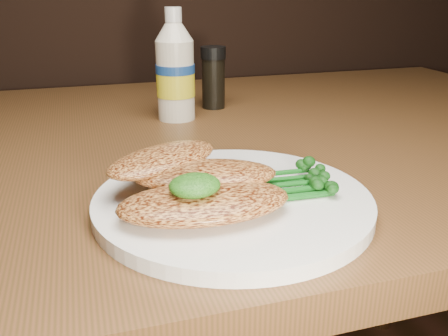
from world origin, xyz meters
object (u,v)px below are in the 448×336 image
object	(u,v)px
dining_table	(252,331)
pepper_grinder	(213,78)
plate	(233,201)
mayo_bottle	(175,65)

from	to	relation	value
dining_table	pepper_grinder	xyz separation A→B (m)	(-0.03, 0.14, 0.43)
plate	pepper_grinder	distance (m)	0.40
plate	pepper_grinder	xyz separation A→B (m)	(0.09, 0.39, 0.05)
mayo_bottle	pepper_grinder	bearing A→B (deg)	34.55
mayo_bottle	plate	bearing A→B (deg)	-92.43
dining_table	plate	world-z (taller)	plate
plate	dining_table	bearing A→B (deg)	64.65
dining_table	pepper_grinder	world-z (taller)	pepper_grinder
plate	pepper_grinder	size ratio (longest dim) A/B	2.58
mayo_bottle	pepper_grinder	size ratio (longest dim) A/B	1.64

